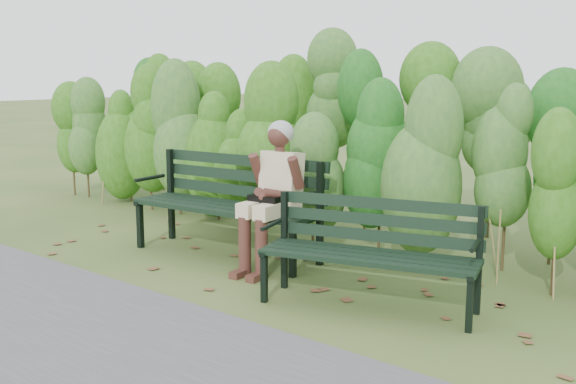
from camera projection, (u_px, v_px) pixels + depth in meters
The scene contains 7 objects.
ground at pixel (264, 277), 6.22m from camera, with size 80.00×80.00×0.00m, color #385622.
footpath at pixel (50, 352), 4.54m from camera, with size 60.00×2.50×0.01m, color #474749.
hedge_band at pixel (374, 128), 7.42m from camera, with size 11.04×1.67×2.42m.
leaf_litter at pixel (303, 293), 5.75m from camera, with size 5.59×2.28×0.01m.
bench_left at pixel (232, 197), 6.93m from camera, with size 2.10×0.87×1.02m.
bench_right at pixel (372, 244), 5.39m from camera, with size 1.81×1.00×0.86m.
seated_woman at pixel (273, 186), 6.36m from camera, with size 0.56×0.82×1.42m.
Camera 1 is at (3.95, -4.51, 1.86)m, focal length 42.00 mm.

